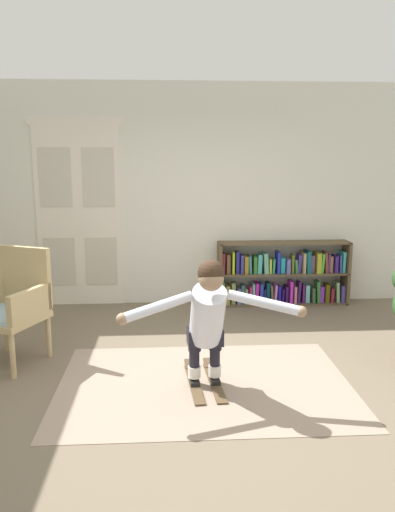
% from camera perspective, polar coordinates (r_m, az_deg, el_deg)
% --- Properties ---
extents(ground_plane, '(7.20, 7.20, 0.00)m').
position_cam_1_polar(ground_plane, '(4.59, -0.03, -14.15)').
color(ground_plane, '#6E5F4C').
extents(back_wall, '(6.00, 0.10, 2.90)m').
position_cam_1_polar(back_wall, '(6.77, -1.35, 6.82)').
color(back_wall, silver).
rests_on(back_wall, ground).
extents(double_door, '(1.22, 0.05, 2.45)m').
position_cam_1_polar(double_door, '(6.83, -13.20, 4.71)').
color(double_door, silver).
rests_on(double_door, ground).
extents(rug, '(2.54, 1.78, 0.01)m').
position_cam_1_polar(rug, '(4.58, 0.79, -14.19)').
color(rug, gray).
rests_on(rug, ground).
extents(bookshelf, '(1.75, 0.30, 0.85)m').
position_cam_1_polar(bookshelf, '(6.90, 9.53, -2.25)').
color(bookshelf, brown).
rests_on(bookshelf, ground).
extents(wicker_chair, '(0.79, 0.79, 1.10)m').
position_cam_1_polar(wicker_chair, '(5.19, -20.12, -4.98)').
color(wicker_chair, tan).
rests_on(wicker_chair, ground).
extents(skis_pair, '(0.33, 0.82, 0.07)m').
position_cam_1_polar(skis_pair, '(4.60, 0.74, -13.82)').
color(skis_pair, brown).
rests_on(skis_pair, rug).
extents(person_skier, '(1.47, 0.67, 1.11)m').
position_cam_1_polar(person_skier, '(4.16, 1.18, -6.54)').
color(person_skier, white).
rests_on(person_skier, skis_pair).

